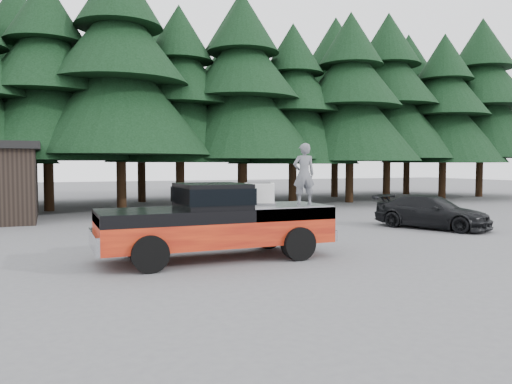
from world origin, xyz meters
name	(u,v)px	position (x,y,z in m)	size (l,w,h in m)	color
ground	(238,256)	(0.00, 0.00, 0.00)	(120.00, 120.00, 0.00)	#535356
pickup_truck	(216,233)	(-0.66, -0.20, 0.67)	(6.00, 2.04, 1.33)	red
truck_cab	(212,195)	(-0.76, -0.20, 1.62)	(1.66, 1.90, 0.59)	black
air_compressor	(259,194)	(0.60, -0.04, 1.60)	(0.80, 0.66, 0.55)	silver
man_on_bed	(304,174)	(1.70, -0.49, 2.14)	(0.59, 0.39, 1.62)	#595B61
parked_car	(432,212)	(8.67, 2.41, 0.61)	(1.72, 4.23, 1.23)	black
treeline	(139,72)	(0.42, 17.20, 7.72)	(60.15, 16.05, 17.50)	black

